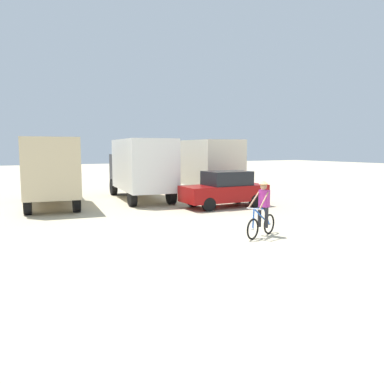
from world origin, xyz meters
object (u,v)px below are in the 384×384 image
(box_truck_cream_rv, at_px, (203,164))
(sedan_parked, at_px, (225,189))
(cyclist_orange_shirt, at_px, (262,211))
(box_truck_white_box, at_px, (140,166))
(box_truck_tan_camper, at_px, (50,169))

(box_truck_cream_rv, height_order, sedan_parked, box_truck_cream_rv)
(box_truck_cream_rv, height_order, cyclist_orange_shirt, box_truck_cream_rv)
(box_truck_white_box, relative_size, sedan_parked, 1.64)
(box_truck_white_box, xyz_separation_m, box_truck_cream_rv, (4.30, 0.48, 0.00))
(box_truck_white_box, height_order, cyclist_orange_shirt, box_truck_white_box)
(sedan_parked, bearing_deg, box_truck_white_box, 120.72)
(box_truck_tan_camper, bearing_deg, cyclist_orange_shirt, -63.77)
(box_truck_white_box, height_order, sedan_parked, box_truck_white_box)
(box_truck_tan_camper, xyz_separation_m, sedan_parked, (7.43, -4.34, -0.99))
(box_truck_cream_rv, relative_size, sedan_parked, 1.63)
(box_truck_tan_camper, relative_size, box_truck_white_box, 1.00)
(sedan_parked, bearing_deg, box_truck_cream_rv, 71.71)
(sedan_parked, distance_m, cyclist_orange_shirt, 6.34)
(box_truck_tan_camper, height_order, cyclist_orange_shirt, box_truck_tan_camper)
(box_truck_cream_rv, xyz_separation_m, sedan_parked, (-1.64, -4.96, -0.99))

